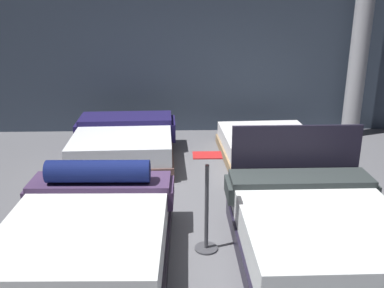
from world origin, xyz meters
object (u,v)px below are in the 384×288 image
(bed_1, at_px, (317,231))
(price_sign, at_px, (207,214))
(support_pillar, at_px, (361,41))
(bed_0, at_px, (89,236))
(bed_2, at_px, (124,144))
(bed_3, at_px, (271,150))

(bed_1, height_order, price_sign, bed_1)
(support_pillar, bearing_deg, bed_0, -135.59)
(bed_0, bearing_deg, support_pillar, 45.71)
(bed_1, distance_m, support_pillar, 4.68)
(bed_0, height_order, bed_1, bed_1)
(bed_0, relative_size, bed_2, 1.05)
(bed_1, relative_size, support_pillar, 0.58)
(bed_1, relative_size, bed_2, 1.04)
(price_sign, height_order, support_pillar, support_pillar)
(bed_3, bearing_deg, bed_2, 174.17)
(bed_0, xyz_separation_m, bed_2, (0.00, 2.84, -0.02))
(bed_2, relative_size, bed_3, 0.90)
(bed_3, distance_m, price_sign, 2.81)
(price_sign, distance_m, support_pillar, 5.06)
(bed_2, bearing_deg, price_sign, -68.52)
(bed_1, bearing_deg, support_pillar, 64.60)
(bed_1, relative_size, price_sign, 1.96)
(bed_0, xyz_separation_m, support_pillar, (4.13, 4.04, 1.47))
(bed_2, height_order, support_pillar, support_pillar)
(bed_3, xyz_separation_m, support_pillar, (1.78, 1.34, 1.56))
(bed_1, height_order, bed_3, bed_1)
(bed_2, bearing_deg, support_pillar, 14.40)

